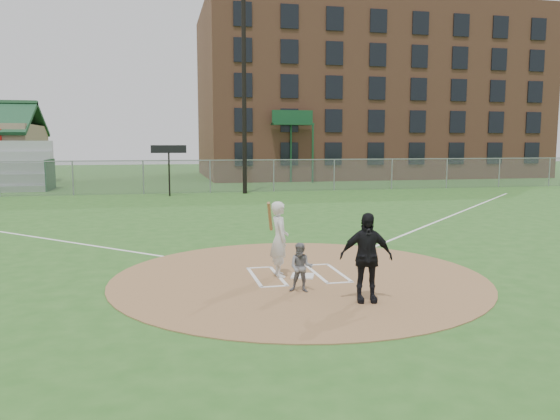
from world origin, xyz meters
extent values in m
plane|color=#2A5C1F|center=(0.00, 0.00, 0.00)|extent=(140.00, 140.00, 0.00)
cylinder|color=#9A7149|center=(0.00, 0.00, 0.01)|extent=(8.40, 8.40, 0.02)
cube|color=white|center=(0.08, -0.03, 0.04)|extent=(0.64, 0.64, 0.03)
cube|color=white|center=(9.00, 9.00, 0.01)|extent=(17.04, 17.04, 0.01)
imported|color=slate|center=(-0.28, -1.25, 0.52)|extent=(0.60, 0.54, 1.01)
imported|color=black|center=(0.75, -2.16, 0.87)|extent=(1.06, 0.59, 1.71)
cube|color=white|center=(-1.00, 0.15, 0.03)|extent=(0.08, 1.80, 0.01)
cube|color=white|center=(-0.45, 0.15, 0.03)|extent=(0.08, 1.80, 0.01)
cube|color=white|center=(-0.72, 1.05, 0.03)|extent=(0.62, 0.08, 0.01)
cube|color=white|center=(-0.72, -0.75, 0.03)|extent=(0.62, 0.08, 0.01)
cube|color=white|center=(1.00, 0.15, 0.03)|extent=(0.08, 1.80, 0.01)
cube|color=white|center=(0.45, 0.15, 0.03)|extent=(0.08, 1.80, 0.01)
cube|color=white|center=(0.72, 1.05, 0.03)|extent=(0.62, 0.08, 0.01)
cube|color=white|center=(0.72, -0.75, 0.03)|extent=(0.62, 0.08, 0.01)
imported|color=silver|center=(-0.43, 0.11, 0.87)|extent=(0.41, 0.63, 1.71)
cylinder|color=olive|center=(-0.73, -0.29, 1.45)|extent=(0.24, 0.59, 0.70)
cube|color=slate|center=(0.00, 22.00, 1.00)|extent=(56.00, 0.03, 2.00)
cube|color=gray|center=(0.00, 22.00, 2.00)|extent=(56.00, 0.06, 0.06)
cube|color=gray|center=(0.00, 22.00, 1.00)|extent=(56.08, 0.08, 2.00)
cube|color=#194728|center=(-10.00, 26.20, 1.00)|extent=(0.08, 3.20, 2.00)
cube|color=brown|center=(16.00, 38.00, 7.50)|extent=(30.00, 16.00, 15.00)
cube|color=black|center=(15.90, 29.94, 7.40)|extent=(26.60, 0.10, 12.20)
cube|color=#194728|center=(7.00, 29.34, 4.50)|extent=(3.20, 1.00, 0.15)
cube|color=#194728|center=(7.00, 29.84, 2.25)|extent=(0.12, 0.12, 4.50)
cube|color=#194728|center=(8.50, 28.89, 2.25)|extent=(0.12, 0.12, 4.50)
cube|color=#194728|center=(7.00, 29.34, 5.05)|extent=(3.20, 0.08, 1.00)
cylinder|color=black|center=(2.00, 21.00, 6.00)|extent=(0.26, 0.26, 12.00)
cylinder|color=black|center=(-2.50, 20.20, 1.30)|extent=(0.10, 0.10, 2.60)
cube|color=black|center=(-2.50, 20.20, 2.70)|extent=(2.00, 0.10, 0.45)
camera|label=1|loc=(-3.02, -11.70, 3.01)|focal=35.00mm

